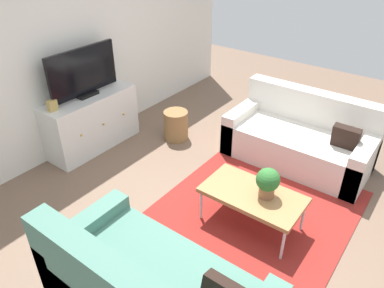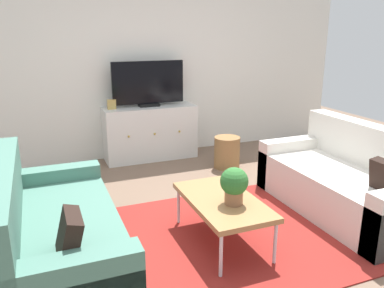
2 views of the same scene
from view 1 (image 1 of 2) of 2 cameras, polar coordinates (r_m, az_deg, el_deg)
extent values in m
plane|color=brown|center=(4.02, 6.61, -10.80)|extent=(10.00, 10.00, 0.00)
cube|color=silver|center=(4.93, -19.40, 14.04)|extent=(6.40, 0.12, 2.70)
cube|color=maroon|center=(3.97, 8.50, -11.57)|extent=(2.50, 1.90, 0.01)
cube|color=#4C7A6B|center=(3.44, -15.79, -14.57)|extent=(0.88, 0.18, 0.56)
cube|color=silver|center=(4.87, 16.01, -0.36)|extent=(0.88, 1.76, 0.44)
cube|color=silver|center=(5.05, 17.85, 3.32)|extent=(0.20, 1.76, 0.86)
cube|color=silver|center=(5.10, 7.98, 3.04)|extent=(0.88, 0.18, 0.56)
cube|color=silver|center=(4.69, 24.97, -2.77)|extent=(0.88, 0.18, 0.56)
cube|color=black|center=(4.54, 22.74, 0.81)|extent=(0.14, 0.30, 0.31)
cube|color=#A37547|center=(3.68, 9.41, -7.80)|extent=(0.55, 0.99, 0.04)
cylinder|color=silver|center=(3.54, 13.91, -14.98)|extent=(0.03, 0.03, 0.36)
cylinder|color=silver|center=(3.87, 16.85, -10.70)|extent=(0.03, 0.03, 0.36)
cylinder|color=silver|center=(3.83, 1.41, -9.44)|extent=(0.03, 0.03, 0.36)
cylinder|color=silver|center=(4.14, 5.19, -5.99)|extent=(0.03, 0.03, 0.36)
cylinder|color=#936042|center=(3.63, 11.48, -7.23)|extent=(0.15, 0.15, 0.11)
sphere|color=#2D6B2D|center=(3.54, 11.72, -5.44)|extent=(0.23, 0.23, 0.23)
cube|color=silver|center=(5.10, -15.24, 3.35)|extent=(1.28, 0.44, 0.75)
sphere|color=#B79338|center=(4.73, -16.79, 1.29)|extent=(0.03, 0.03, 0.03)
sphere|color=#B79338|center=(4.92, -13.57, 3.00)|extent=(0.03, 0.03, 0.03)
sphere|color=#B79338|center=(5.12, -10.58, 4.57)|extent=(0.03, 0.03, 0.03)
cube|color=black|center=(4.95, -16.03, 7.45)|extent=(0.28, 0.16, 0.04)
cube|color=black|center=(4.83, -16.57, 10.79)|extent=(1.00, 0.04, 0.58)
cube|color=tan|center=(4.65, -20.88, 5.60)|extent=(0.11, 0.07, 0.13)
cylinder|color=olive|center=(5.19, -2.50, 2.94)|extent=(0.34, 0.34, 0.42)
camera|label=2|loc=(2.16, 73.73, -20.09)|focal=36.43mm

